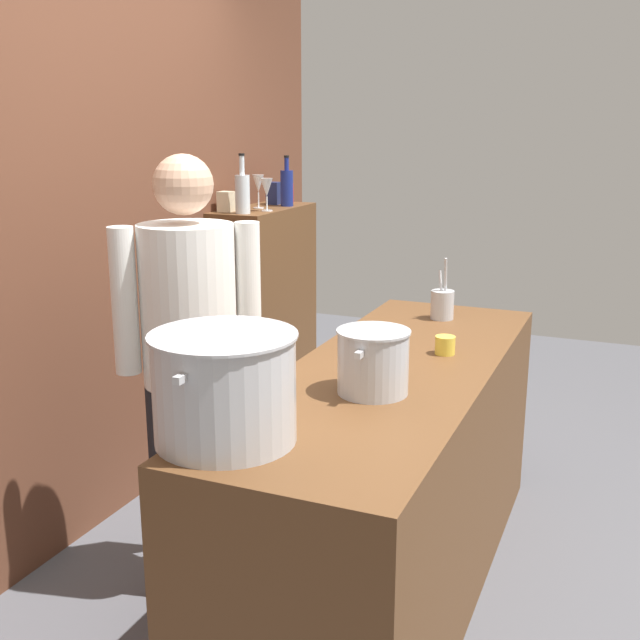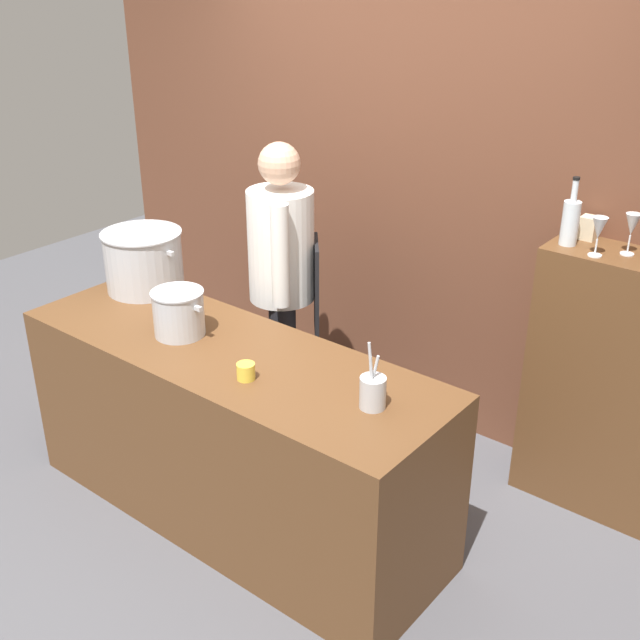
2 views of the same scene
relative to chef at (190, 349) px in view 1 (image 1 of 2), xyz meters
The scene contains 16 objects.
ground_plane 1.21m from the chef, 67.95° to the right, with size 8.00×8.00×0.00m, color #4C4C51.
brick_back_panel 0.94m from the chef, 69.02° to the left, with size 4.40×0.10×3.00m, color brown.
prep_counter 0.90m from the chef, 67.95° to the right, with size 2.11×0.70×0.90m, color brown.
bar_cabinet 1.70m from the chef, 17.73° to the left, with size 0.76×0.32×1.30m, color brown.
chef is the anchor object (origin of this frame).
stockpot_large 0.71m from the chef, 139.83° to the right, with size 0.47×0.41×0.31m.
stockpot_small 0.71m from the chef, 90.86° to the right, with size 0.30×0.24×0.21m.
utensil_crock 1.24m from the chef, 32.64° to the right, with size 0.10×0.10×0.28m.
butter_jar 0.96m from the chef, 57.93° to the right, with size 0.08×0.08×0.07m, color yellow.
wine_bottle_clear 1.45m from the chef, 20.22° to the left, with size 0.08×0.08×0.31m.
wine_bottle_cobalt 1.83m from the chef, 13.83° to the left, with size 0.07×0.07×0.28m.
wine_glass_wide 1.57m from the chef, 15.91° to the left, with size 0.07×0.07×0.18m.
wine_glass_tall 1.70m from the chef, 18.43° to the left, with size 0.07×0.07×0.19m.
spice_tin_red 2.01m from the chef, 15.46° to the left, with size 0.08×0.08×0.11m, color red.
spice_tin_navy 1.91m from the chef, 16.72° to the left, with size 0.07×0.07×0.13m, color navy.
spice_tin_cream 1.52m from the chef, 24.21° to the left, with size 0.07×0.07×0.11m, color beige.
Camera 1 is at (-2.55, -0.80, 1.76)m, focal length 43.19 mm.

